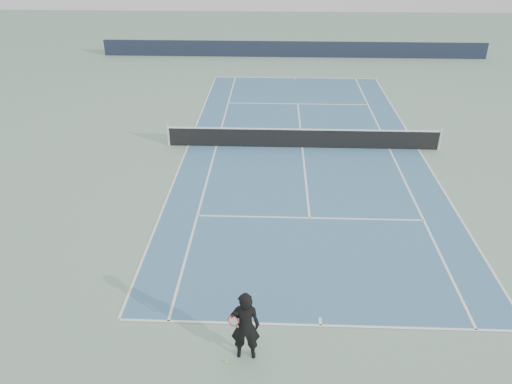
{
  "coord_description": "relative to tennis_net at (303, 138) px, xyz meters",
  "views": [
    {
      "loc": [
        -1.34,
        -21.93,
        9.56
      ],
      "look_at": [
        -1.95,
        -6.5,
        1.1
      ],
      "focal_mm": 35.0,
      "sensor_mm": 36.0,
      "label": 1
    }
  ],
  "objects": [
    {
      "name": "tennis_net",
      "position": [
        0.0,
        0.0,
        0.0
      ],
      "size": [
        12.9,
        0.1,
        1.07
      ],
      "color": "silver",
      "rests_on": "ground"
    },
    {
      "name": "tennis_ball",
      "position": [
        -2.42,
        -13.26,
        -0.47
      ],
      "size": [
        0.07,
        0.07,
        0.07
      ],
      "primitive_type": "sphere",
      "color": "#D5E52F",
      "rests_on": "ground"
    },
    {
      "name": "tennis_player",
      "position": [
        -1.95,
        -12.99,
        0.48
      ],
      "size": [
        0.83,
        0.54,
        1.98
      ],
      "color": "black",
      "rests_on": "ground"
    },
    {
      "name": "windscreen_far",
      "position": [
        0.0,
        17.88,
        0.1
      ],
      "size": [
        30.0,
        0.25,
        1.2
      ],
      "primitive_type": "cube",
      "color": "black",
      "rests_on": "ground"
    },
    {
      "name": "court_surface",
      "position": [
        0.0,
        0.0,
        -0.5
      ],
      "size": [
        10.97,
        23.77,
        0.01
      ],
      "primitive_type": "cube",
      "color": "teal",
      "rests_on": "ground"
    },
    {
      "name": "ground",
      "position": [
        0.0,
        0.0,
        -0.5
      ],
      "size": [
        80.0,
        80.0,
        0.0
      ],
      "primitive_type": "plane",
      "color": "gray"
    }
  ]
}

